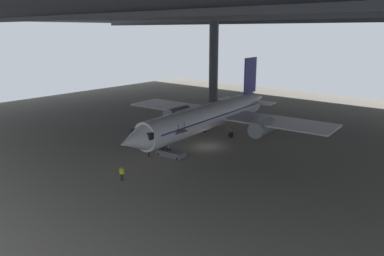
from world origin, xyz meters
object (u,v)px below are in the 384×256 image
Objects in this scene: airplane_main at (210,116)px; crew_worker_near_nose at (122,173)px; crew_worker_by_stairs at (149,150)px; boarding_stairs at (171,151)px; baggage_tug at (270,126)px.

airplane_main reaches higher than crew_worker_near_nose.
airplane_main is at bearing 86.69° from crew_worker_by_stairs.
crew_worker_near_nose is at bearing -80.72° from boarding_stairs.
airplane_main is 23.21× the size of crew_worker_by_stairs.
crew_worker_near_nose is 8.11m from crew_worker_by_stairs.
airplane_main is 10.36m from boarding_stairs.
crew_worker_near_nose reaches higher than baggage_tug.
crew_worker_by_stairs is (-1.99, -2.11, 0.15)m from boarding_stairs.
boarding_stairs is at bearing -98.42° from baggage_tug.
boarding_stairs is 2.98× the size of crew_worker_by_stairs.
airplane_main is 11.93m from baggage_tug.
crew_worker_by_stairs is 0.68× the size of baggage_tug.
crew_worker_near_nose is at bearing -81.66° from airplane_main.
crew_worker_near_nose is (1.54, -9.41, 0.17)m from boarding_stairs.
boarding_stairs is at bearing 99.28° from crew_worker_near_nose.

